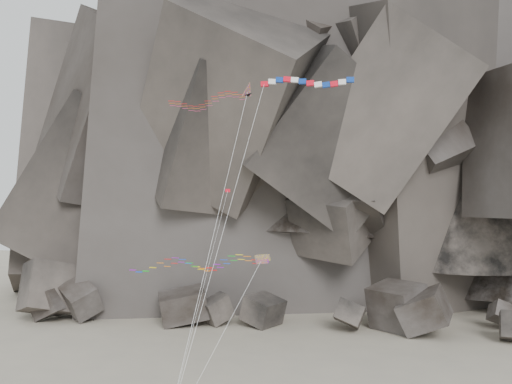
% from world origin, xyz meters
% --- Properties ---
extents(headland, '(110.00, 70.00, 84.00)m').
position_xyz_m(headland, '(0.00, 70.00, 42.00)').
color(headland, '#4E4640').
rests_on(headland, ground).
extents(boulder_field, '(76.38, 18.57, 10.42)m').
position_xyz_m(boulder_field, '(-11.53, 33.20, 2.62)').
color(boulder_field, '#47423F').
rests_on(boulder_field, ground).
extents(delta_kite, '(9.45, 17.93, 29.16)m').
position_xyz_m(delta_kite, '(-2.34, 4.17, 29.20)').
color(delta_kite, red).
rests_on(delta_kite, ground).
extents(banner_kite, '(12.48, 16.50, 29.27)m').
position_xyz_m(banner_kite, '(8.16, 2.99, 30.21)').
color(banner_kite, red).
rests_on(banner_kite, ground).
extents(parafoil_kite, '(15.08, 15.66, 12.44)m').
position_xyz_m(parafoil_kite, '(-3.12, 2.45, 13.06)').
color(parafoil_kite, yellow).
rests_on(parafoil_kite, ground).
extents(pennant_kite, '(0.53, 17.82, 18.59)m').
position_xyz_m(pennant_kite, '(0.00, -0.03, 14.96)').
color(pennant_kite, red).
rests_on(pennant_kite, ground).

